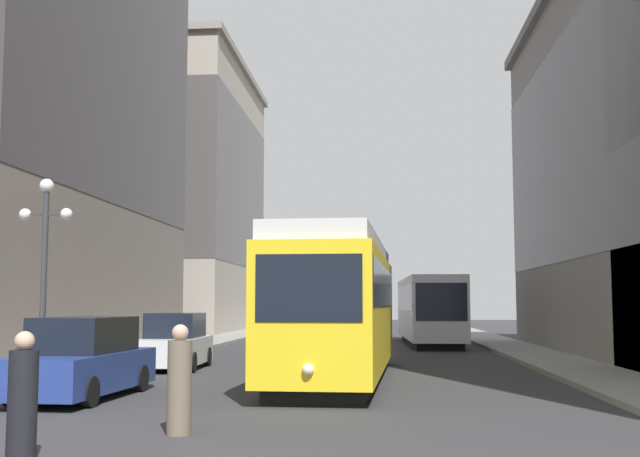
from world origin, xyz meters
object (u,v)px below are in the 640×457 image
object	(u,v)px
pedestrian_crossing_far	(23,401)
lamp_post_left_near	(45,247)
pedestrian_crossing_near	(179,383)
parked_car_left_near	(175,343)
streetcar	(339,305)
parked_car_left_mid	(83,360)
transit_bus	(429,307)

from	to	relation	value
pedestrian_crossing_far	lamp_post_left_near	distance (m)	10.44
lamp_post_left_near	pedestrian_crossing_near	bearing A→B (deg)	-52.15
parked_car_left_near	pedestrian_crossing_near	bearing A→B (deg)	-77.27
streetcar	parked_car_left_mid	xyz separation A→B (m)	(-5.55, -4.79, -1.26)
pedestrian_crossing_far	streetcar	bearing A→B (deg)	91.45
streetcar	parked_car_left_near	world-z (taller)	streetcar
pedestrian_crossing_near	pedestrian_crossing_far	distance (m)	2.85
streetcar	pedestrian_crossing_far	xyz separation A→B (m)	(-3.62, -11.97, -1.29)
pedestrian_crossing_near	transit_bus	bearing A→B (deg)	158.76
transit_bus	parked_car_left_mid	xyz separation A→B (m)	(-9.23, -24.67, -1.10)
parked_car_left_mid	pedestrian_crossing_near	bearing A→B (deg)	-51.49
streetcar	parked_car_left_near	distance (m)	6.58
parked_car_left_near	streetcar	bearing A→B (deg)	-32.98
pedestrian_crossing_far	pedestrian_crossing_near	bearing A→B (deg)	75.82
parked_car_left_near	pedestrian_crossing_far	bearing A→B (deg)	-85.12
transit_bus	pedestrian_crossing_far	bearing A→B (deg)	-104.66
streetcar	transit_bus	xyz separation A→B (m)	(3.68, 19.89, -0.15)
streetcar	pedestrian_crossing_far	bearing A→B (deg)	-104.31
parked_car_left_near	pedestrian_crossing_far	world-z (taller)	parked_car_left_near
parked_car_left_mid	lamp_post_left_near	distance (m)	3.96
streetcar	transit_bus	bearing A→B (deg)	82.05
parked_car_left_mid	pedestrian_crossing_near	world-z (taller)	parked_car_left_mid
pedestrian_crossing_far	lamp_post_left_near	xyz separation A→B (m)	(-3.83, 9.30, 2.78)
streetcar	lamp_post_left_near	xyz separation A→B (m)	(-7.45, -2.66, 1.49)
transit_bus	pedestrian_crossing_near	world-z (taller)	transit_bus
parked_car_left_near	lamp_post_left_near	bearing A→B (deg)	-110.04
streetcar	parked_car_left_near	size ratio (longest dim) A/B	2.94
pedestrian_crossing_far	transit_bus	bearing A→B (deg)	95.38
pedestrian_crossing_far	lamp_post_left_near	size ratio (longest dim) A/B	0.34
parked_car_left_mid	pedestrian_crossing_far	size ratio (longest dim) A/B	2.84
pedestrian_crossing_far	lamp_post_left_near	world-z (taller)	lamp_post_left_near
streetcar	transit_bus	distance (m)	20.23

